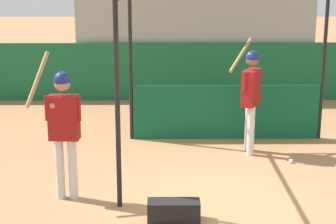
{
  "coord_description": "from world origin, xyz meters",
  "views": [
    {
      "loc": [
        -0.81,
        -7.44,
        3.31
      ],
      "look_at": [
        -0.73,
        1.23,
        1.03
      ],
      "focal_mm": 60.0,
      "sensor_mm": 36.0,
      "label": 1
    }
  ],
  "objects_px": {
    "player_batter": "(251,91)",
    "equipment_bag": "(174,211)",
    "baseball": "(291,161)",
    "player_waiting": "(63,122)"
  },
  "relations": [
    {
      "from": "player_batter",
      "to": "equipment_bag",
      "type": "height_order",
      "value": "player_batter"
    },
    {
      "from": "player_batter",
      "to": "player_waiting",
      "type": "relative_size",
      "value": 0.94
    },
    {
      "from": "equipment_bag",
      "to": "baseball",
      "type": "distance_m",
      "value": 3.04
    },
    {
      "from": "player_waiting",
      "to": "baseball",
      "type": "height_order",
      "value": "player_waiting"
    },
    {
      "from": "player_batter",
      "to": "baseball",
      "type": "relative_size",
      "value": 27.18
    },
    {
      "from": "player_batter",
      "to": "equipment_bag",
      "type": "xyz_separation_m",
      "value": [
        -1.42,
        -2.81,
        -1.01
      ]
    },
    {
      "from": "equipment_bag",
      "to": "player_batter",
      "type": "bearing_deg",
      "value": 63.21
    },
    {
      "from": "player_waiting",
      "to": "baseball",
      "type": "xyz_separation_m",
      "value": [
        3.62,
        1.46,
        -1.12
      ]
    },
    {
      "from": "player_waiting",
      "to": "baseball",
      "type": "bearing_deg",
      "value": -154.12
    },
    {
      "from": "player_waiting",
      "to": "baseball",
      "type": "distance_m",
      "value": 4.06
    }
  ]
}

